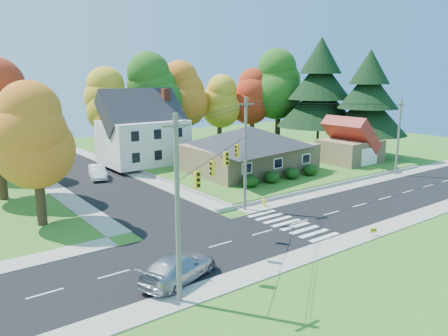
% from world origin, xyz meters
% --- Properties ---
extents(ground, '(120.00, 120.00, 0.00)m').
position_xyz_m(ground, '(0.00, 0.00, 0.00)').
color(ground, '#3D7923').
extents(road_main, '(90.00, 8.00, 0.02)m').
position_xyz_m(road_main, '(0.00, 0.00, 0.01)').
color(road_main, black).
rests_on(road_main, ground).
extents(road_cross, '(8.00, 44.00, 0.02)m').
position_xyz_m(road_cross, '(-8.00, 26.00, 0.01)').
color(road_cross, black).
rests_on(road_cross, ground).
extents(sidewalk_north, '(90.00, 2.00, 0.08)m').
position_xyz_m(sidewalk_north, '(0.00, 5.00, 0.04)').
color(sidewalk_north, '#9C9A90').
rests_on(sidewalk_north, ground).
extents(sidewalk_south, '(90.00, 2.00, 0.08)m').
position_xyz_m(sidewalk_south, '(0.00, -5.00, 0.04)').
color(sidewalk_south, '#9C9A90').
rests_on(sidewalk_south, ground).
extents(lawn, '(30.00, 30.00, 0.50)m').
position_xyz_m(lawn, '(13.00, 21.00, 0.25)').
color(lawn, '#3D7923').
rests_on(lawn, ground).
extents(ranch_house, '(14.60, 10.60, 5.40)m').
position_xyz_m(ranch_house, '(8.00, 16.00, 3.27)').
color(ranch_house, tan).
rests_on(ranch_house, lawn).
extents(colonial_house, '(10.40, 8.40, 9.60)m').
position_xyz_m(colonial_house, '(0.04, 28.00, 4.58)').
color(colonial_house, silver).
rests_on(colonial_house, lawn).
extents(garage, '(7.30, 6.30, 4.60)m').
position_xyz_m(garage, '(22.00, 11.99, 2.84)').
color(garage, tan).
rests_on(garage, lawn).
extents(hedge_row, '(10.70, 1.70, 1.27)m').
position_xyz_m(hedge_row, '(7.50, 9.80, 1.14)').
color(hedge_row, '#163A10').
rests_on(hedge_row, lawn).
extents(traffic_infrastructure, '(38.10, 10.66, 10.00)m').
position_xyz_m(traffic_infrastructure, '(-0.15, 1.35, 5.15)').
color(traffic_infrastructure, '#666059').
rests_on(traffic_infrastructure, ground).
extents(tree_lot_0, '(6.72, 6.72, 12.51)m').
position_xyz_m(tree_lot_0, '(-2.00, 34.00, 8.31)').
color(tree_lot_0, '#3F2A19').
rests_on(tree_lot_0, lawn).
extents(tree_lot_1, '(7.84, 7.84, 14.60)m').
position_xyz_m(tree_lot_1, '(4.00, 33.00, 9.61)').
color(tree_lot_1, '#3F2A19').
rests_on(tree_lot_1, lawn).
extents(tree_lot_2, '(7.28, 7.28, 13.56)m').
position_xyz_m(tree_lot_2, '(10.00, 34.00, 8.96)').
color(tree_lot_2, '#3F2A19').
rests_on(tree_lot_2, lawn).
extents(tree_lot_3, '(6.16, 6.16, 11.47)m').
position_xyz_m(tree_lot_3, '(16.00, 33.00, 7.65)').
color(tree_lot_3, '#3F2A19').
rests_on(tree_lot_3, lawn).
extents(tree_lot_4, '(6.72, 6.72, 12.51)m').
position_xyz_m(tree_lot_4, '(22.00, 32.00, 8.31)').
color(tree_lot_4, '#3F2A19').
rests_on(tree_lot_4, lawn).
extents(tree_lot_5, '(8.40, 8.40, 15.64)m').
position_xyz_m(tree_lot_5, '(26.00, 30.00, 10.27)').
color(tree_lot_5, '#3F2A19').
rests_on(tree_lot_5, lawn).
extents(conifer_east_a, '(12.80, 12.80, 16.96)m').
position_xyz_m(conifer_east_a, '(27.00, 22.00, 9.39)').
color(conifer_east_a, '#3F2A19').
rests_on(conifer_east_a, lawn).
extents(conifer_east_b, '(11.20, 11.20, 14.84)m').
position_xyz_m(conifer_east_b, '(28.00, 14.00, 8.28)').
color(conifer_east_b, '#3F2A19').
rests_on(conifer_east_b, lawn).
extents(tree_west_0, '(6.16, 6.16, 11.47)m').
position_xyz_m(tree_west_0, '(-17.00, 12.00, 7.15)').
color(tree_west_0, '#3F2A19').
rests_on(tree_west_0, ground).
extents(silver_sedan, '(5.87, 3.94, 1.58)m').
position_xyz_m(silver_sedan, '(-13.20, -3.01, 0.81)').
color(silver_sedan, '#AFAEB9').
rests_on(silver_sedan, road_main).
extents(white_car, '(2.78, 5.03, 1.57)m').
position_xyz_m(white_car, '(-7.51, 24.85, 0.81)').
color(white_car, white).
rests_on(white_car, road_cross).
extents(fire_hydrant, '(0.47, 0.37, 0.83)m').
position_xyz_m(fire_hydrant, '(0.58, 4.94, 0.40)').
color(fire_hydrant, yellow).
rests_on(fire_hydrant, ground).
extents(yard_sign, '(0.54, 0.20, 0.69)m').
position_xyz_m(yard_sign, '(2.04, -5.58, 0.49)').
color(yard_sign, black).
rests_on(yard_sign, ground).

